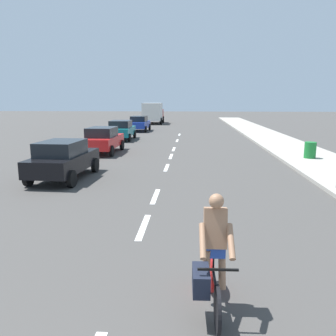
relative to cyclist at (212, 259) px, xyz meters
name	(u,v)px	position (x,y,z in m)	size (l,w,h in m)	color
ground_plane	(172,154)	(-1.52, 15.54, -0.83)	(160.00, 160.00, 0.00)	#423F3D
sidewalk_strip	(293,149)	(6.17, 17.54, -0.76)	(3.60, 80.00, 0.14)	#9E998E
lane_stripe_2	(143,227)	(-1.52, 3.37, -0.83)	(0.16, 1.80, 0.01)	white
lane_stripe_3	(155,196)	(-1.52, 6.18, -0.83)	(0.16, 1.80, 0.01)	white
lane_stripe_4	(167,168)	(-1.52, 11.14, -0.83)	(0.16, 1.80, 0.01)	white
lane_stripe_5	(171,156)	(-1.52, 14.46, -0.83)	(0.16, 1.80, 0.01)	white
lane_stripe_6	(174,149)	(-1.52, 17.42, -0.83)	(0.16, 1.80, 0.01)	white
lane_stripe_7	(177,141)	(-1.52, 22.29, -0.83)	(0.16, 1.80, 0.01)	white
lane_stripe_8	(179,135)	(-1.52, 27.17, -0.83)	(0.16, 1.80, 0.01)	white
cyclist	(212,259)	(0.00, 0.00, 0.00)	(0.63, 1.71, 1.82)	black
parked_car_black	(63,159)	(-5.50, 8.49, 0.01)	(1.99, 4.05, 1.57)	black
parked_car_red	(103,139)	(-5.71, 15.46, 0.01)	(1.92, 4.07, 1.57)	red
parked_car_teal	(121,129)	(-6.06, 22.52, 0.01)	(1.99, 4.17, 1.57)	#14727A
parked_car_blue	(139,123)	(-5.80, 30.41, 0.01)	(1.95, 4.09, 1.57)	#1E389E
delivery_truck	(153,113)	(-5.73, 42.29, 0.67)	(2.74, 6.27, 2.80)	maroon
trash_bin_far	(310,150)	(5.92, 13.61, -0.27)	(0.60, 0.60, 0.85)	#19722D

